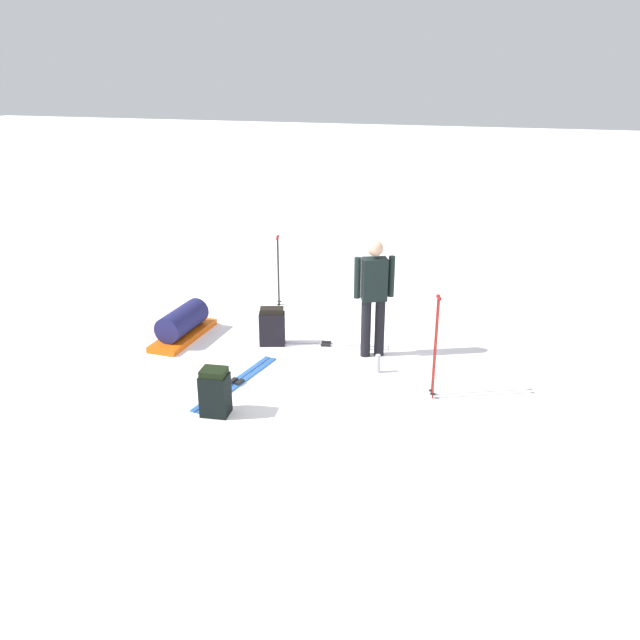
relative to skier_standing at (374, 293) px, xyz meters
The scene contains 10 objects.
ground_plane 1.28m from the skier_standing, 45.41° to the right, with size 80.00×80.00×0.00m, color white.
skier_standing is the anchor object (origin of this frame).
ski_pair_near 2.27m from the skier_standing, 47.24° to the right, with size 1.77×0.48×0.05m.
ski_pair_far 1.20m from the skier_standing, 100.19° to the right, with size 0.50×1.84×0.05m.
backpack_large_dark 2.71m from the skier_standing, 32.84° to the right, with size 0.30×0.35×0.59m.
backpack_bright 1.66m from the skier_standing, 88.25° to the right, with size 0.32×0.42×0.58m.
ski_poles_planted_near 2.54m from the skier_standing, 127.89° to the right, with size 0.22×0.12×1.25m.
ski_poles_planted_far 1.44m from the skier_standing, 44.44° to the left, with size 0.16×0.10×1.35m.
gear_sled 3.01m from the skier_standing, 85.91° to the right, with size 1.38×0.49×0.49m.
thermos_bottle 1.00m from the skier_standing, 20.22° to the left, with size 0.07×0.07×0.26m, color #AEB2C0.
Camera 1 is at (7.82, 2.35, 3.89)m, focal length 36.49 mm.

